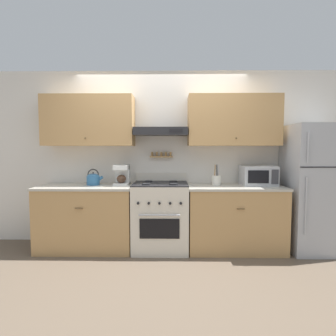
{
  "coord_description": "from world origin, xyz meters",
  "views": [
    {
      "loc": [
        0.15,
        -3.27,
        1.39
      ],
      "look_at": [
        0.1,
        0.28,
        1.14
      ],
      "focal_mm": 28.0,
      "sensor_mm": 36.0,
      "label": 1
    }
  ],
  "objects_px": {
    "refrigerator": "(313,188)",
    "tea_kettle": "(93,179)",
    "stove_range": "(161,216)",
    "microwave": "(258,175)",
    "utensil_crock": "(216,180)",
    "coffee_maker": "(122,175)"
  },
  "relations": [
    {
      "from": "refrigerator",
      "to": "tea_kettle",
      "type": "relative_size",
      "value": 7.34
    },
    {
      "from": "stove_range",
      "to": "tea_kettle",
      "type": "relative_size",
      "value": 4.42
    },
    {
      "from": "microwave",
      "to": "utensil_crock",
      "type": "height_order",
      "value": "utensil_crock"
    },
    {
      "from": "refrigerator",
      "to": "microwave",
      "type": "bearing_deg",
      "value": 172.2
    },
    {
      "from": "tea_kettle",
      "to": "utensil_crock",
      "type": "height_order",
      "value": "utensil_crock"
    },
    {
      "from": "tea_kettle",
      "to": "refrigerator",
      "type": "bearing_deg",
      "value": -1.51
    },
    {
      "from": "stove_range",
      "to": "refrigerator",
      "type": "relative_size",
      "value": 0.6
    },
    {
      "from": "stove_range",
      "to": "utensil_crock",
      "type": "relative_size",
      "value": 3.59
    },
    {
      "from": "stove_range",
      "to": "microwave",
      "type": "xyz_separation_m",
      "value": [
        1.37,
        0.09,
        0.56
      ]
    },
    {
      "from": "stove_range",
      "to": "coffee_maker",
      "type": "distance_m",
      "value": 0.8
    },
    {
      "from": "refrigerator",
      "to": "microwave",
      "type": "height_order",
      "value": "refrigerator"
    },
    {
      "from": "refrigerator",
      "to": "coffee_maker",
      "type": "relative_size",
      "value": 6.04
    },
    {
      "from": "tea_kettle",
      "to": "microwave",
      "type": "distance_m",
      "value": 2.33
    },
    {
      "from": "coffee_maker",
      "to": "utensil_crock",
      "type": "height_order",
      "value": "utensil_crock"
    },
    {
      "from": "tea_kettle",
      "to": "coffee_maker",
      "type": "xyz_separation_m",
      "value": [
        0.4,
        0.03,
        0.06
      ]
    },
    {
      "from": "tea_kettle",
      "to": "coffee_maker",
      "type": "height_order",
      "value": "coffee_maker"
    },
    {
      "from": "utensil_crock",
      "to": "coffee_maker",
      "type": "bearing_deg",
      "value": 178.82
    },
    {
      "from": "stove_range",
      "to": "coffee_maker",
      "type": "height_order",
      "value": "coffee_maker"
    },
    {
      "from": "stove_range",
      "to": "coffee_maker",
      "type": "relative_size",
      "value": 3.64
    },
    {
      "from": "utensil_crock",
      "to": "stove_range",
      "type": "bearing_deg",
      "value": -174.7
    },
    {
      "from": "microwave",
      "to": "coffee_maker",
      "type": "bearing_deg",
      "value": 179.71
    },
    {
      "from": "refrigerator",
      "to": "coffee_maker",
      "type": "xyz_separation_m",
      "value": [
        -2.64,
        0.11,
        0.17
      ]
    }
  ]
}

